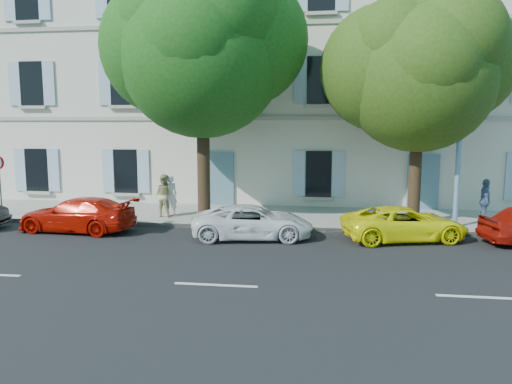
# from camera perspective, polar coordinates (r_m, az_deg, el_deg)

# --- Properties ---
(ground) EXTENTS (90.00, 90.00, 0.00)m
(ground) POSITION_cam_1_polar(r_m,az_deg,el_deg) (15.78, -1.42, -6.03)
(ground) COLOR black
(sidewalk) EXTENTS (36.00, 4.50, 0.15)m
(sidewalk) POSITION_cam_1_polar(r_m,az_deg,el_deg) (20.06, 0.67, -2.79)
(sidewalk) COLOR #A09E96
(sidewalk) RESTS_ON ground
(kerb) EXTENTS (36.00, 0.16, 0.16)m
(kerb) POSITION_cam_1_polar(r_m,az_deg,el_deg) (17.95, -0.22, -4.05)
(kerb) COLOR #9E998E
(kerb) RESTS_ON ground
(building) EXTENTS (28.00, 7.00, 12.00)m
(building) POSITION_cam_1_polar(r_m,az_deg,el_deg) (25.52, 2.40, 12.84)
(building) COLOR beige
(building) RESTS_ON ground
(car_red_coupe) EXTENTS (4.26, 2.03, 1.20)m
(car_red_coupe) POSITION_cam_1_polar(r_m,az_deg,el_deg) (18.64, -19.76, -2.45)
(car_red_coupe) COLOR #B71205
(car_red_coupe) RESTS_ON ground
(car_white_coupe) EXTENTS (4.20, 2.38, 1.11)m
(car_white_coupe) POSITION_cam_1_polar(r_m,az_deg,el_deg) (16.48, -0.39, -3.45)
(car_white_coupe) COLOR white
(car_white_coupe) RESTS_ON ground
(car_yellow_supercar) EXTENTS (4.34, 2.80, 1.11)m
(car_yellow_supercar) POSITION_cam_1_polar(r_m,az_deg,el_deg) (16.93, 16.60, -3.47)
(car_yellow_supercar) COLOR #FFF70A
(car_yellow_supercar) RESTS_ON ground
(tree_left) EXTENTS (6.14, 6.14, 9.51)m
(tree_left) POSITION_cam_1_polar(r_m,az_deg,el_deg) (19.10, -6.20, 15.30)
(tree_left) COLOR #3A2819
(tree_left) RESTS_ON sidewalk
(tree_right) EXTENTS (5.32, 5.32, 8.20)m
(tree_right) POSITION_cam_1_polar(r_m,az_deg,el_deg) (18.73, 18.16, 12.46)
(tree_right) COLOR #3A2819
(tree_right) RESTS_ON sidewalk
(street_lamp) EXTENTS (0.50, 1.90, 8.83)m
(street_lamp) POSITION_cam_1_polar(r_m,az_deg,el_deg) (18.54, 22.67, 11.50)
(street_lamp) COLOR #7293BF
(street_lamp) RESTS_ON sidewalk
(pedestrian_a) EXTENTS (0.70, 0.64, 1.61)m
(pedestrian_a) POSITION_cam_1_polar(r_m,az_deg,el_deg) (20.02, -9.81, -0.37)
(pedestrian_a) COLOR white
(pedestrian_a) RESTS_ON sidewalk
(pedestrian_b) EXTENTS (0.93, 0.79, 1.67)m
(pedestrian_b) POSITION_cam_1_polar(r_m,az_deg,el_deg) (19.84, -10.50, -0.38)
(pedestrian_b) COLOR tan
(pedestrian_b) RESTS_ON sidewalk
(pedestrian_c) EXTENTS (0.51, 0.99, 1.63)m
(pedestrian_c) POSITION_cam_1_polar(r_m,az_deg,el_deg) (20.07, 24.71, -0.95)
(pedestrian_c) COLOR slate
(pedestrian_c) RESTS_ON sidewalk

